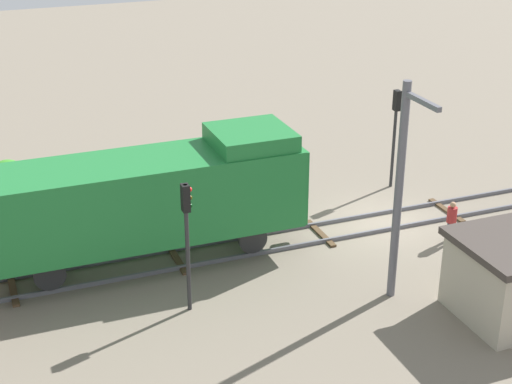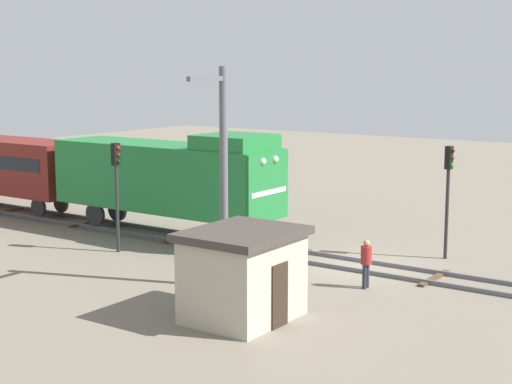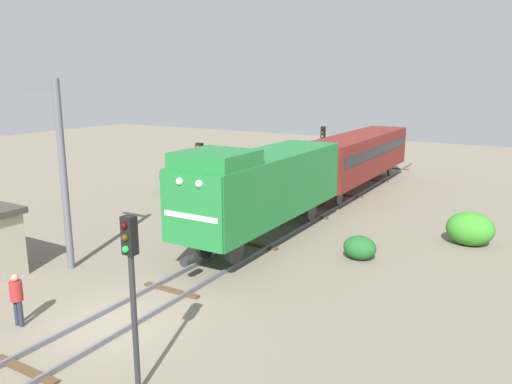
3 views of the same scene
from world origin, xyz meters
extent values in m
plane|color=#756B5B|center=(0.00, 0.00, 0.00)|extent=(105.85, 105.85, 0.00)
cube|color=#595960|center=(-0.72, 0.00, 0.08)|extent=(0.10, 70.56, 0.16)
cube|color=#595960|center=(0.72, 0.00, 0.08)|extent=(0.10, 70.56, 0.16)
cube|color=#4C3823|center=(0.00, -2.94, 0.04)|extent=(2.40, 0.24, 0.09)
cube|color=#4C3823|center=(0.00, 2.94, 0.04)|extent=(2.40, 0.24, 0.09)
cube|color=#4C3823|center=(0.00, 8.82, 0.04)|extent=(2.40, 0.24, 0.09)
cube|color=#4C3823|center=(0.00, 14.70, 0.04)|extent=(2.40, 0.24, 0.09)
cube|color=#4C3823|center=(0.00, 20.58, 0.04)|extent=(2.40, 0.24, 0.09)
cube|color=#4C3823|center=(0.00, 26.46, 0.04)|extent=(2.40, 0.24, 0.09)
cube|color=#4C3823|center=(0.00, 32.34, 0.04)|extent=(2.40, 0.24, 0.09)
cube|color=#1E7233|center=(0.00, 9.78, 2.71)|extent=(2.90, 11.00, 2.90)
cube|color=#1E7233|center=(0.00, 5.88, 4.46)|extent=(2.75, 2.80, 0.60)
cube|color=#1E7233|center=(0.00, 4.23, 2.71)|extent=(2.84, 0.10, 2.84)
cube|color=white|center=(0.00, 4.19, 2.51)|extent=(2.46, 0.06, 0.20)
sphere|color=white|center=(-0.45, 4.18, 3.81)|extent=(0.28, 0.28, 0.28)
sphere|color=white|center=(0.45, 4.18, 3.81)|extent=(0.28, 0.28, 0.28)
cylinder|color=#262628|center=(0.00, 3.93, 0.86)|extent=(0.36, 0.50, 0.36)
cylinder|color=#262628|center=(-0.72, 6.08, 0.71)|extent=(0.18, 1.10, 1.10)
cylinder|color=#262628|center=(0.72, 6.08, 0.71)|extent=(0.18, 1.10, 1.10)
cylinder|color=#262628|center=(-0.72, 13.48, 0.71)|extent=(0.18, 1.10, 1.10)
cylinder|color=#262628|center=(0.72, 13.48, 0.71)|extent=(0.18, 1.10, 1.10)
cube|color=maroon|center=(0.00, 22.88, 2.47)|extent=(2.80, 14.00, 2.70)
cube|color=black|center=(0.00, 22.88, 2.82)|extent=(2.84, 12.88, 0.64)
cylinder|color=#262628|center=(-0.72, 17.48, 0.64)|extent=(0.16, 0.96, 0.96)
cylinder|color=#262628|center=(0.72, 17.48, 0.64)|extent=(0.16, 0.96, 0.96)
cylinder|color=#262628|center=(-0.72, 28.28, 0.64)|extent=(0.16, 0.96, 0.96)
cylinder|color=#262628|center=(0.72, 28.28, 0.64)|extent=(0.16, 0.96, 0.96)
cylinder|color=#262628|center=(3.20, -2.10, 2.24)|extent=(0.14, 0.14, 4.48)
cube|color=black|center=(3.20, -2.10, 4.03)|extent=(0.32, 0.24, 0.90)
sphere|color=#390606|center=(3.20, -2.24, 4.30)|extent=(0.16, 0.16, 0.16)
sphere|color=#3C3306|center=(3.20, -2.24, 4.02)|extent=(0.16, 0.16, 0.16)
sphere|color=green|center=(3.20, -2.24, 3.74)|extent=(0.16, 0.16, 0.16)
cylinder|color=#262628|center=(-3.40, 9.35, 2.24)|extent=(0.14, 0.14, 4.49)
cube|color=black|center=(-3.40, 9.35, 4.04)|extent=(0.32, 0.24, 0.90)
sphere|color=red|center=(-3.40, 9.21, 4.31)|extent=(0.16, 0.16, 0.16)
sphere|color=#3C3306|center=(-3.40, 9.21, 4.03)|extent=(0.16, 0.16, 0.16)
sphere|color=black|center=(-3.40, 9.21, 3.75)|extent=(0.16, 0.16, 0.16)
cylinder|color=#262628|center=(-3.60, 25.07, 2.02)|extent=(0.14, 0.14, 4.03)
cube|color=black|center=(-3.60, 25.07, 3.58)|extent=(0.32, 0.24, 0.90)
sphere|color=#390606|center=(-3.60, 24.93, 3.85)|extent=(0.16, 0.16, 0.16)
sphere|color=#3C3306|center=(-3.60, 24.93, 3.57)|extent=(0.16, 0.16, 0.16)
sphere|color=green|center=(-3.60, 24.93, 3.29)|extent=(0.16, 0.16, 0.16)
cylinder|color=#262B38|center=(-2.50, -1.44, 0.42)|extent=(0.15, 0.15, 0.85)
cylinder|color=#262B38|center=(-2.30, -1.44, 0.42)|extent=(0.15, 0.15, 0.85)
cylinder|color=maroon|center=(-2.40, -1.44, 1.16)|extent=(0.38, 0.38, 0.62)
sphere|color=tan|center=(-2.40, -1.44, 1.58)|extent=(0.23, 0.23, 0.23)
cylinder|color=#595960|center=(-5.00, 2.67, 3.77)|extent=(0.28, 0.28, 7.54)
cube|color=#595960|center=(-5.90, 2.67, 7.14)|extent=(1.80, 0.16, 0.16)
ellipsoid|color=#358526|center=(8.50, 14.02, 0.78)|extent=(2.13, 1.75, 1.55)
ellipsoid|color=#205A26|center=(4.76, 9.61, 0.51)|extent=(1.41, 1.15, 1.02)
ellipsoid|color=#247426|center=(-10.12, 15.83, 1.01)|extent=(2.77, 2.27, 2.01)
camera|label=1|loc=(-24.90, 15.35, 14.01)|focal=55.00mm
camera|label=2|loc=(-25.93, -13.25, 7.50)|focal=55.00mm
camera|label=3|loc=(11.18, -9.97, 7.49)|focal=35.00mm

